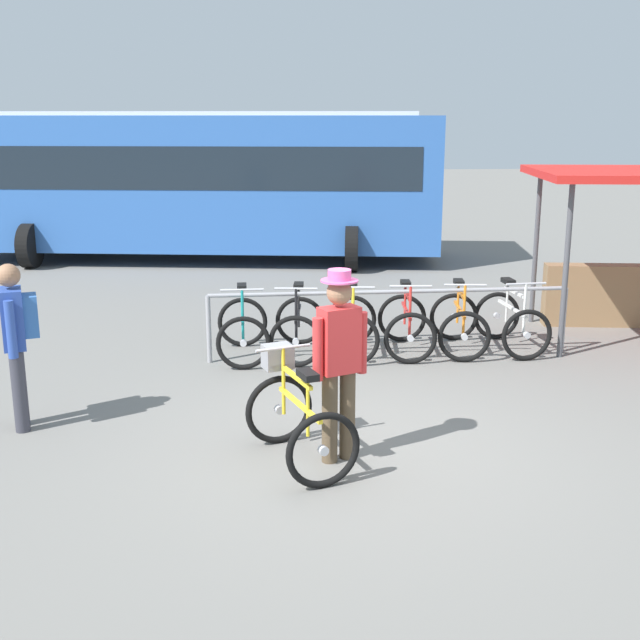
{
  "coord_description": "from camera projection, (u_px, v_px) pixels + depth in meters",
  "views": [
    {
      "loc": [
        -0.81,
        -6.76,
        2.97
      ],
      "look_at": [
        -0.26,
        0.93,
        1.0
      ],
      "focal_mm": 44.69,
      "sensor_mm": 36.0,
      "label": 1
    }
  ],
  "objects": [
    {
      "name": "ground_plane",
      "position": [
        356.0,
        450.0,
        7.32
      ],
      "size": [
        80.0,
        80.0,
        0.0
      ],
      "primitive_type": "plane",
      "color": "slate"
    },
    {
      "name": "bike_rack_rail",
      "position": [
        391.0,
        303.0,
        9.99
      ],
      "size": [
        4.61,
        0.2,
        0.88
      ],
      "color": "#99999E",
      "rests_on": "ground"
    },
    {
      "name": "racked_bike_teal",
      "position": [
        243.0,
        329.0,
        10.06
      ],
      "size": [
        0.69,
        1.13,
        0.98
      ],
      "color": "black",
      "rests_on": "ground"
    },
    {
      "name": "racked_bike_black",
      "position": [
        298.0,
        328.0,
        10.13
      ],
      "size": [
        0.77,
        1.16,
        0.97
      ],
      "color": "black",
      "rests_on": "ground"
    },
    {
      "name": "racked_bike_yellow",
      "position": [
        352.0,
        326.0,
        10.2
      ],
      "size": [
        0.76,
        1.16,
        0.97
      ],
      "color": "black",
      "rests_on": "ground"
    },
    {
      "name": "racked_bike_red",
      "position": [
        406.0,
        325.0,
        10.27
      ],
      "size": [
        0.73,
        1.13,
        0.97
      ],
      "color": "black",
      "rests_on": "ground"
    },
    {
      "name": "racked_bike_orange",
      "position": [
        459.0,
        324.0,
        10.34
      ],
      "size": [
        0.77,
        1.16,
        0.97
      ],
      "color": "black",
      "rests_on": "ground"
    },
    {
      "name": "racked_bike_white",
      "position": [
        511.0,
        322.0,
        10.4
      ],
      "size": [
        0.75,
        1.14,
        0.97
      ],
      "color": "black",
      "rests_on": "ground"
    },
    {
      "name": "featured_bicycle",
      "position": [
        296.0,
        413.0,
        7.0
      ],
      "size": [
        0.98,
        1.26,
        0.97
      ],
      "color": "black",
      "rests_on": "ground"
    },
    {
      "name": "person_with_featured_bike",
      "position": [
        339.0,
        358.0,
        6.89
      ],
      "size": [
        0.49,
        0.32,
        1.72
      ],
      "color": "brown",
      "rests_on": "ground"
    },
    {
      "name": "pedestrian_with_backpack",
      "position": [
        17.0,
        336.0,
        7.62
      ],
      "size": [
        0.4,
        0.51,
        1.64
      ],
      "color": "#383842",
      "rests_on": "ground"
    },
    {
      "name": "bus_distant",
      "position": [
        199.0,
        177.0,
        16.76
      ],
      "size": [
        10.24,
        4.25,
        3.08
      ],
      "color": "#3366B7",
      "rests_on": "ground"
    }
  ]
}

